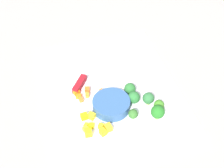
# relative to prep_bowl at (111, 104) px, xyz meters

# --- Properties ---
(ground_plane) EXTENTS (4.00, 4.00, 0.00)m
(ground_plane) POSITION_rel_prep_bowl_xyz_m (-0.08, 0.03, -0.03)
(ground_plane) COLOR gray
(cutting_board) EXTENTS (0.50, 0.39, 0.01)m
(cutting_board) POSITION_rel_prep_bowl_xyz_m (-0.08, 0.03, -0.02)
(cutting_board) COLOR white
(cutting_board) RESTS_ON ground_plane
(prep_bowl) EXTENTS (0.11, 0.11, 0.03)m
(prep_bowl) POSITION_rel_prep_bowl_xyz_m (0.00, 0.00, 0.00)
(prep_bowl) COLOR #2F5689
(prep_bowl) RESTS_ON cutting_board
(chef_knife) EXTENTS (0.26, 0.19, 0.02)m
(chef_knife) POSITION_rel_prep_bowl_xyz_m (-0.16, -0.04, -0.01)
(chef_knife) COLOR silver
(chef_knife) RESTS_ON cutting_board
(carrot_dice_0) EXTENTS (0.02, 0.02, 0.01)m
(carrot_dice_0) POSITION_rel_prep_bowl_xyz_m (-0.09, -0.09, -0.01)
(carrot_dice_0) COLOR orange
(carrot_dice_0) RESTS_ON cutting_board
(carrot_dice_1) EXTENTS (0.01, 0.01, 0.01)m
(carrot_dice_1) POSITION_rel_prep_bowl_xyz_m (-0.07, -0.01, -0.01)
(carrot_dice_1) COLOR orange
(carrot_dice_1) RESTS_ON cutting_board
(carrot_dice_2) EXTENTS (0.02, 0.02, 0.01)m
(carrot_dice_2) POSITION_rel_prep_bowl_xyz_m (-0.06, -0.08, -0.01)
(carrot_dice_2) COLOR orange
(carrot_dice_2) RESTS_ON cutting_board
(carrot_dice_3) EXTENTS (0.02, 0.02, 0.01)m
(carrot_dice_3) POSITION_rel_prep_bowl_xyz_m (-0.08, -0.05, -0.01)
(carrot_dice_3) COLOR orange
(carrot_dice_3) RESTS_ON cutting_board
(carrot_dice_4) EXTENTS (0.01, 0.01, 0.01)m
(carrot_dice_4) POSITION_rel_prep_bowl_xyz_m (-0.06, -0.06, -0.01)
(carrot_dice_4) COLOR orange
(carrot_dice_4) RESTS_ON cutting_board
(carrot_dice_5) EXTENTS (0.02, 0.01, 0.01)m
(carrot_dice_5) POSITION_rel_prep_bowl_xyz_m (-0.05, -0.08, -0.01)
(carrot_dice_5) COLOR orange
(carrot_dice_5) RESTS_ON cutting_board
(pepper_dice_0) EXTENTS (0.02, 0.02, 0.01)m
(pepper_dice_0) POSITION_rel_prep_bowl_xyz_m (0.05, -0.08, -0.01)
(pepper_dice_0) COLOR yellow
(pepper_dice_0) RESTS_ON cutting_board
(pepper_dice_1) EXTENTS (0.02, 0.02, 0.02)m
(pepper_dice_1) POSITION_rel_prep_bowl_xyz_m (0.02, -0.08, -0.01)
(pepper_dice_1) COLOR yellow
(pepper_dice_1) RESTS_ON cutting_board
(pepper_dice_2) EXTENTS (0.02, 0.02, 0.01)m
(pepper_dice_2) POSITION_rel_prep_bowl_xyz_m (0.06, -0.05, -0.01)
(pepper_dice_2) COLOR yellow
(pepper_dice_2) RESTS_ON cutting_board
(pepper_dice_3) EXTENTS (0.02, 0.02, 0.01)m
(pepper_dice_3) POSITION_rel_prep_bowl_xyz_m (0.06, -0.09, -0.01)
(pepper_dice_3) COLOR yellow
(pepper_dice_3) RESTS_ON cutting_board
(pepper_dice_4) EXTENTS (0.02, 0.02, 0.02)m
(pepper_dice_4) POSITION_rel_prep_bowl_xyz_m (0.07, -0.03, -0.01)
(pepper_dice_4) COLOR yellow
(pepper_dice_4) RESTS_ON cutting_board
(pepper_dice_5) EXTENTS (0.03, 0.03, 0.02)m
(pepper_dice_5) POSITION_rel_prep_bowl_xyz_m (0.02, -0.06, -0.01)
(pepper_dice_5) COLOR yellow
(pepper_dice_5) RESTS_ON cutting_board
(pepper_dice_6) EXTENTS (0.02, 0.02, 0.02)m
(pepper_dice_6) POSITION_rel_prep_bowl_xyz_m (0.08, -0.05, -0.01)
(pepper_dice_6) COLOR yellow
(pepper_dice_6) RESTS_ON cutting_board
(pepper_dice_7) EXTENTS (0.02, 0.02, 0.01)m
(pepper_dice_7) POSITION_rel_prep_bowl_xyz_m (0.05, -0.07, -0.01)
(pepper_dice_7) COLOR yellow
(pepper_dice_7) RESTS_ON cutting_board
(pepper_dice_8) EXTENTS (0.02, 0.02, 0.02)m
(pepper_dice_8) POSITION_rel_prep_bowl_xyz_m (0.08, -0.08, -0.00)
(pepper_dice_8) COLOR yellow
(pepper_dice_8) RESTS_ON cutting_board
(broccoli_floret_0) EXTENTS (0.03, 0.03, 0.03)m
(broccoli_floret_0) POSITION_rel_prep_bowl_xyz_m (0.04, 0.13, 0.00)
(broccoli_floret_0) COLOR #86BB59
(broccoli_floret_0) RESTS_ON cutting_board
(broccoli_floret_1) EXTENTS (0.03, 0.03, 0.04)m
(broccoli_floret_1) POSITION_rel_prep_bowl_xyz_m (0.01, 0.11, 0.01)
(broccoli_floret_1) COLOR #8CB556
(broccoli_floret_1) RESTS_ON cutting_board
(broccoli_floret_2) EXTENTS (0.04, 0.04, 0.05)m
(broccoli_floret_2) POSITION_rel_prep_bowl_xyz_m (0.07, 0.11, 0.01)
(broccoli_floret_2) COLOR #97B95A
(broccoli_floret_2) RESTS_ON cutting_board
(broccoli_floret_3) EXTENTS (0.03, 0.03, 0.03)m
(broccoli_floret_3) POSITION_rel_prep_bowl_xyz_m (0.05, 0.05, 0.00)
(broccoli_floret_3) COLOR #84C16C
(broccoli_floret_3) RESTS_ON cutting_board
(broccoli_floret_4) EXTENTS (0.03, 0.03, 0.04)m
(broccoli_floret_4) POSITION_rel_prep_bowl_xyz_m (-0.04, 0.07, 0.00)
(broccoli_floret_4) COLOR #90BC65
(broccoli_floret_4) RESTS_ON cutting_board
(broccoli_floret_5) EXTENTS (0.04, 0.04, 0.04)m
(broccoli_floret_5) POSITION_rel_prep_bowl_xyz_m (-0.00, 0.07, 0.00)
(broccoli_floret_5) COLOR #82BD67
(broccoli_floret_5) RESTS_ON cutting_board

